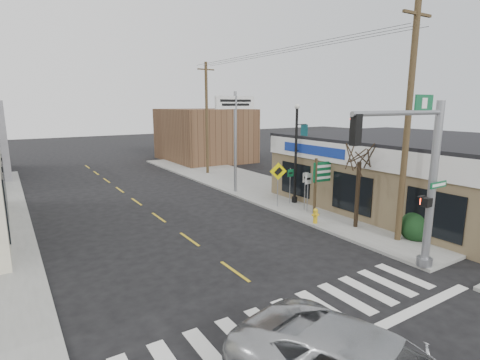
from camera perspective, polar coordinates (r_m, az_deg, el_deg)
ground at (r=11.54m, az=10.35°, el=-20.71°), size 140.00×140.00×0.00m
sidewalk_right at (r=26.23m, az=5.68°, el=-1.91°), size 6.00×38.00×0.13m
center_line at (r=17.62m, az=-7.72°, el=-8.92°), size 0.12×56.00×0.01m
crosswalk at (r=11.79m, az=8.96°, el=-19.88°), size 11.00×2.20×0.01m
thrift_store at (r=25.30m, az=25.73°, el=0.98°), size 12.00×14.00×4.00m
bldg_distant_right at (r=41.69m, az=-5.49°, el=6.87°), size 8.00×10.00×5.60m
traffic_signal_pole at (r=14.49m, az=25.99°, el=1.43°), size 4.97×0.38×6.30m
guide_sign at (r=21.38m, az=12.89°, el=0.41°), size 1.77×0.14×3.10m
fire_hydrant at (r=19.56m, az=11.42°, el=-5.27°), size 0.25×0.25×0.78m
ped_crossing_sign at (r=22.06m, az=5.82°, el=0.53°), size 1.03×0.07×2.64m
lamp_post at (r=22.96m, az=8.65°, el=5.09°), size 0.78×0.61×6.01m
dance_center_sign at (r=25.54m, az=-0.73°, el=9.58°), size 3.21×0.20×6.82m
bare_tree at (r=18.83m, az=17.85°, el=4.39°), size 2.44×2.44×4.88m
shrub_front at (r=18.82m, az=25.26°, el=-6.49°), size 1.42×1.42×1.07m
shrub_back at (r=22.38m, az=18.21°, el=-3.47°), size 1.15×1.15×0.86m
utility_pole_near at (r=17.51m, az=24.19°, el=8.03°), size 1.78×0.27×10.21m
utility_pole_far at (r=32.86m, az=-5.09°, el=9.48°), size 1.65×0.25×9.47m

